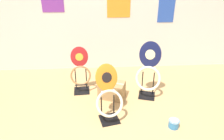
% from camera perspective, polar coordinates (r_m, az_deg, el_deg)
% --- Properties ---
extents(wall_back, '(8.00, 0.07, 2.60)m').
position_cam_1_polar(wall_back, '(4.54, -3.11, 15.72)').
color(wall_back, silver).
rests_on(wall_back, ground_plane).
extents(toilet_seat_display_crimson_swirl, '(0.37, 0.30, 0.87)m').
position_cam_1_polar(toilet_seat_display_crimson_swirl, '(3.90, -8.27, -0.27)').
color(toilet_seat_display_crimson_swirl, black).
rests_on(toilet_seat_display_crimson_swirl, ground_plane).
extents(toilet_seat_display_navy_moon, '(0.47, 0.35, 0.99)m').
position_cam_1_polar(toilet_seat_display_navy_moon, '(3.76, 9.51, -0.97)').
color(toilet_seat_display_navy_moon, black).
rests_on(toilet_seat_display_navy_moon, ground_plane).
extents(toilet_seat_display_orange_sun, '(0.45, 0.43, 0.86)m').
position_cam_1_polar(toilet_seat_display_orange_sun, '(3.19, -0.90, -6.84)').
color(toilet_seat_display_orange_sun, black).
rests_on(toilet_seat_display_orange_sun, ground_plane).
extents(paint_can, '(0.15, 0.15, 0.12)m').
position_cam_1_polar(paint_can, '(3.36, 15.85, -13.25)').
color(paint_can, teal).
rests_on(paint_can, ground_plane).
extents(storage_box, '(0.51, 0.42, 0.29)m').
position_cam_1_polar(storage_box, '(3.82, -0.06, -5.21)').
color(storage_box, '#A37F51').
rests_on(storage_box, ground_plane).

